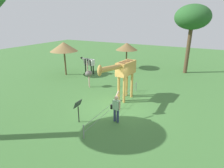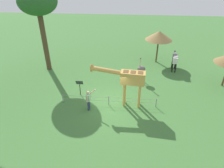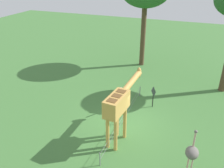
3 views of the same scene
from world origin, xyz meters
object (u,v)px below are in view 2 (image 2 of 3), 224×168
zebra (175,59)px  info_sign (80,85)px  ostrich (141,69)px  tree_east (38,3)px  visitor (88,99)px  giraffe (128,79)px  shade_hut_far (159,36)px

zebra → info_sign: zebra is taller
ostrich → info_sign: (4.92, 2.71, -0.23)m
tree_east → info_sign: tree_east is taller
visitor → ostrich: bearing=-130.6°
visitor → zebra: 9.95m
giraffe → ostrich: (-1.17, -3.67, -1.01)m
ostrich → info_sign: bearing=28.8°
shade_hut_far → ostrich: bearing=66.4°
info_sign → tree_east: bearing=-46.2°
zebra → ostrich: ostrich is taller
shade_hut_far → giraffe: bearing=69.1°
visitor → zebra: visitor is taller
giraffe → zebra: bearing=-126.7°
giraffe → zebra: size_ratio=2.18×
info_sign → ostrich: bearing=-151.2°
zebra → shade_hut_far: shade_hut_far is taller
ostrich → tree_east: 10.44m
zebra → ostrich: (3.31, 2.33, 0.01)m
visitor → giraffe: bearing=-162.6°
giraffe → info_sign: size_ratio=3.02×
zebra → giraffe: bearing=53.3°
giraffe → visitor: bearing=17.4°
visitor → zebra: size_ratio=0.93×
tree_east → info_sign: (-4.09, 4.26, -5.27)m
ostrich → tree_east: bearing=-9.8°
visitor → zebra: bearing=-136.4°
tree_east → visitor: bearing=130.1°
shade_hut_far → info_sign: size_ratio=2.52×
shade_hut_far → tree_east: 11.63m
giraffe → zebra: (-4.48, -6.00, -1.02)m
info_sign → visitor: bearing=119.6°
giraffe → shade_hut_far: 8.41m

